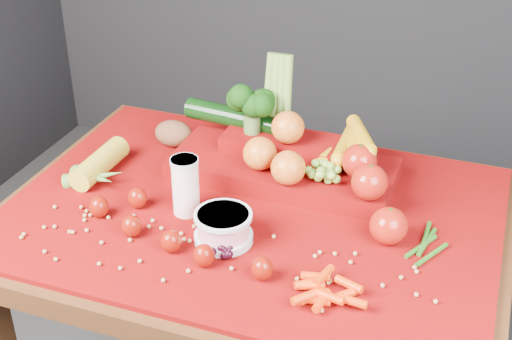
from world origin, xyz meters
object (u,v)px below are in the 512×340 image
(table, at_px, (253,248))
(milk_glass, at_px, (186,184))
(produce_mound, at_px, (293,156))
(yogurt_bowl, at_px, (223,226))

(table, height_order, milk_glass, milk_glass)
(produce_mound, bearing_deg, yogurt_bowl, -101.28)
(table, relative_size, milk_glass, 8.33)
(milk_glass, bearing_deg, yogurt_bowl, -31.73)
(yogurt_bowl, bearing_deg, produce_mound, 78.72)
(milk_glass, xyz_separation_m, produce_mound, (0.17, 0.21, -0.01))
(table, distance_m, produce_mound, 0.23)
(produce_mound, bearing_deg, table, -105.07)
(milk_glass, xyz_separation_m, yogurt_bowl, (0.12, -0.07, -0.04))
(yogurt_bowl, distance_m, produce_mound, 0.29)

